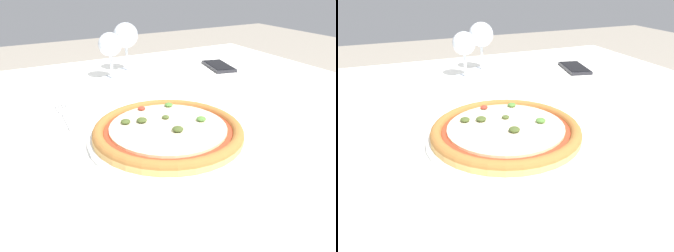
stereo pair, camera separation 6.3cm
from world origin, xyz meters
The scene contains 6 objects.
dining_table centered at (0.00, 0.00, 0.66)m, with size 1.29×1.16×0.74m.
pizza_plate centered at (-0.06, -0.11, 0.76)m, with size 0.31×0.31×0.04m.
fork centered at (-0.21, 0.10, 0.74)m, with size 0.03×0.17×0.00m.
wine_glass_far_left centered at (-0.02, 0.32, 0.84)m, with size 0.07×0.07×0.14m.
wine_glass_far_right centered at (0.05, 0.38, 0.85)m, with size 0.08×0.08×0.16m.
cell_phone centered at (0.35, 0.27, 0.75)m, with size 0.10×0.16×0.01m.
Camera 1 is at (-0.33, -0.61, 1.04)m, focal length 35.00 mm.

